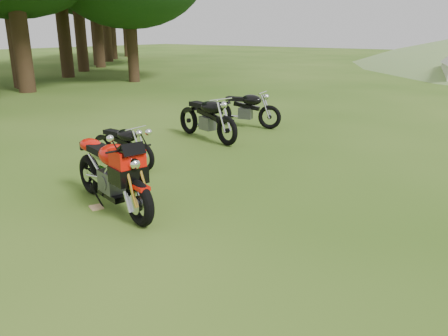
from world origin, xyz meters
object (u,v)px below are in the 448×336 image
Objects in this scene: plywood_board at (96,207)px; vintage_moto_a at (122,144)px; vintage_moto_b at (207,117)px; sport_motorcycle at (111,167)px; vintage_moto_d at (245,108)px.

plywood_board is 2.22m from vintage_moto_a.
sport_motorcycle is at bearing -55.10° from vintage_moto_b.
vintage_moto_b is 1.08× the size of vintage_moto_d.
sport_motorcycle is at bearing -44.53° from vintage_moto_a.
vintage_moto_b is at bearing -99.82° from vintage_moto_d.
sport_motorcycle is 0.69m from plywood_board.
vintage_moto_a is at bearing 149.14° from sport_motorcycle.
vintage_moto_d is (-1.53, 6.14, 0.52)m from plywood_board.
sport_motorcycle is 1.00× the size of vintage_moto_b.
sport_motorcycle is 1.07× the size of vintage_moto_d.
vintage_moto_a is 0.83× the size of vintage_moto_d.
sport_motorcycle is at bearing 40.07° from plywood_board.
vintage_moto_a is 0.77× the size of vintage_moto_b.
sport_motorcycle reaches higher than vintage_moto_a.
vintage_moto_b is (-0.05, 2.68, 0.13)m from vintage_moto_a.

